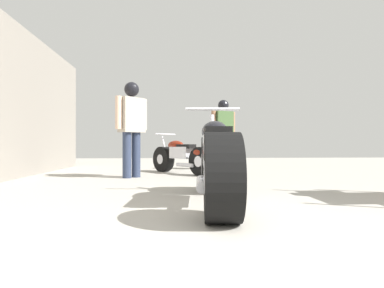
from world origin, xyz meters
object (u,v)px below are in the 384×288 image
at_px(motorcycle_maroon_cruiser, 216,161).
at_px(mechanic_in_blue, 132,120).
at_px(motorcycle_black_naked, 182,157).
at_px(mechanic_with_helmet, 223,128).

height_order(motorcycle_maroon_cruiser, mechanic_in_blue, mechanic_in_blue).
bearing_deg(motorcycle_black_naked, mechanic_in_blue, -141.97).
bearing_deg(mechanic_in_blue, motorcycle_black_naked, 38.03).
relative_size(motorcycle_maroon_cruiser, mechanic_in_blue, 1.31).
distance_m(motorcycle_black_naked, mechanic_with_helmet, 1.50).
xyz_separation_m(motorcycle_black_naked, mechanic_in_blue, (-0.91, -0.71, 0.67)).
bearing_deg(mechanic_in_blue, motorcycle_maroon_cruiser, -66.31).
relative_size(motorcycle_black_naked, mechanic_with_helmet, 0.93).
bearing_deg(mechanic_in_blue, mechanic_with_helmet, 40.97).
bearing_deg(motorcycle_black_naked, motorcycle_maroon_cruiser, -86.30).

